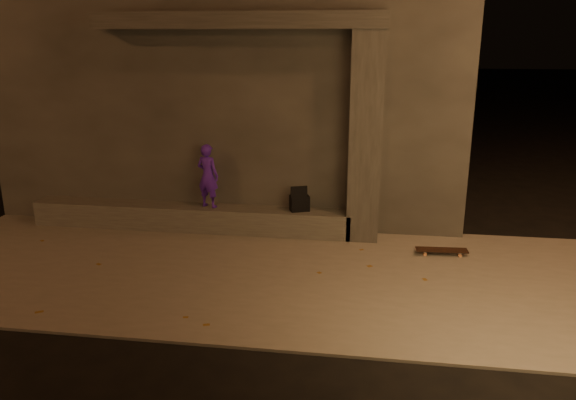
% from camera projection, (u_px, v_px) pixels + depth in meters
% --- Properties ---
extents(ground, '(120.00, 120.00, 0.00)m').
position_uv_depth(ground, '(214.00, 338.00, 6.82)').
color(ground, black).
rests_on(ground, ground).
extents(sidewalk, '(11.00, 4.40, 0.04)m').
position_uv_depth(sidewalk, '(249.00, 271.00, 8.71)').
color(sidewalk, slate).
rests_on(sidewalk, ground).
extents(building, '(9.00, 5.10, 5.22)m').
position_uv_depth(building, '(246.00, 79.00, 12.38)').
color(building, '#343230').
rests_on(building, ground).
extents(ledge, '(6.00, 0.55, 0.45)m').
position_uv_depth(ledge, '(190.00, 217.00, 10.51)').
color(ledge, '#494743').
rests_on(ledge, sidewalk).
extents(column, '(0.55, 0.55, 3.60)m').
position_uv_depth(column, '(366.00, 139.00, 9.61)').
color(column, '#343230').
rests_on(column, sidewalk).
extents(canopy, '(5.00, 0.70, 0.28)m').
position_uv_depth(canopy, '(238.00, 20.00, 9.43)').
color(canopy, '#343230').
rests_on(canopy, column).
extents(skateboarder, '(0.50, 0.40, 1.18)m').
position_uv_depth(skateboarder, '(208.00, 176.00, 10.23)').
color(skateboarder, '#491BB3').
rests_on(skateboarder, ledge).
extents(backpack, '(0.40, 0.33, 0.48)m').
position_uv_depth(backpack, '(300.00, 202.00, 10.11)').
color(backpack, black).
rests_on(backpack, ledge).
extents(skateboard, '(0.86, 0.27, 0.09)m').
position_uv_depth(skateboard, '(442.00, 250.00, 9.29)').
color(skateboard, black).
rests_on(skateboard, sidewalk).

